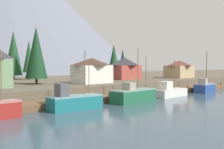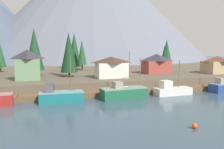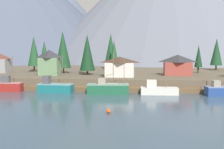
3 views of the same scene
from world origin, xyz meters
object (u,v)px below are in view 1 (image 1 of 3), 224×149
(fishing_boat_teal, at_px, (74,101))
(conifer_mid_right, at_px, (36,53))
(fishing_boat_blue, at_px, (205,87))
(house_tan, at_px, (179,69))
(house_red, at_px, (125,68))
(conifer_mid_left, at_px, (123,60))
(conifer_centre, at_px, (13,53))
(fishing_boat_white, at_px, (170,92))
(fishing_boat_green, at_px, (133,95))
(house_white, at_px, (92,70))
(conifer_near_left, at_px, (29,56))
(conifer_back_left, at_px, (114,57))

(fishing_boat_teal, bearing_deg, conifer_mid_right, 82.27)
(fishing_boat_blue, relative_size, house_tan, 1.20)
(house_red, distance_m, conifer_mid_left, 10.99)
(fishing_boat_teal, bearing_deg, conifer_centre, 82.25)
(fishing_boat_white, bearing_deg, conifer_mid_left, 61.62)
(fishing_boat_teal, xyz_separation_m, conifer_mid_right, (3.79, 18.58, 7.63))
(house_red, relative_size, conifer_mid_right, 0.68)
(fishing_boat_green, xyz_separation_m, house_tan, (34.67, 14.20, 3.90))
(conifer_centre, bearing_deg, house_white, -78.20)
(fishing_boat_teal, height_order, house_tan, fishing_boat_teal)
(house_white, distance_m, conifer_mid_right, 11.89)
(conifer_mid_right, bearing_deg, conifer_mid_left, 14.67)
(conifer_near_left, distance_m, conifer_centre, 5.74)
(fishing_boat_blue, distance_m, house_white, 26.53)
(fishing_boat_blue, height_order, house_white, fishing_boat_blue)
(house_red, height_order, conifer_mid_right, conifer_mid_right)
(house_white, bearing_deg, house_red, 20.89)
(house_tan, height_order, conifer_centre, conifer_centre)
(fishing_boat_blue, relative_size, conifer_back_left, 0.86)
(fishing_boat_green, bearing_deg, house_tan, 17.55)
(fishing_boat_teal, bearing_deg, fishing_boat_green, 2.50)
(conifer_centre, bearing_deg, fishing_boat_white, -69.19)
(fishing_boat_blue, bearing_deg, conifer_back_left, 69.63)
(fishing_boat_green, xyz_separation_m, conifer_mid_left, (24.58, 27.48, 6.44))
(house_tan, bearing_deg, house_white, -178.65)
(house_tan, relative_size, conifer_mid_left, 0.92)
(fishing_boat_green, height_order, conifer_mid_right, conifer_mid_right)
(fishing_boat_green, xyz_separation_m, conifer_back_left, (33.09, 40.58, 7.65))
(fishing_boat_green, xyz_separation_m, house_red, (17.39, 19.47, 4.25))
(fishing_boat_blue, bearing_deg, house_tan, 45.30)
(fishing_boat_teal, height_order, fishing_boat_white, fishing_boat_teal)
(fishing_boat_blue, distance_m, conifer_mid_right, 38.31)
(conifer_mid_right, height_order, conifer_centre, conifer_centre)
(conifer_centre, bearing_deg, conifer_near_left, -71.45)
(fishing_boat_teal, height_order, conifer_mid_right, conifer_mid_right)
(fishing_boat_white, bearing_deg, conifer_mid_right, 134.66)
(house_tan, distance_m, conifer_near_left, 42.34)
(fishing_boat_white, bearing_deg, fishing_boat_blue, -2.99)
(fishing_boat_green, height_order, conifer_near_left, conifer_near_left)
(fishing_boat_blue, height_order, conifer_mid_left, conifer_mid_left)
(fishing_boat_teal, xyz_separation_m, fishing_boat_green, (12.16, -0.28, -0.01))
(fishing_boat_teal, xyz_separation_m, house_tan, (46.83, 13.92, 3.89))
(fishing_boat_blue, height_order, conifer_centre, conifer_centre)
(house_tan, bearing_deg, conifer_mid_right, 173.82)
(fishing_boat_green, bearing_deg, conifer_mid_left, 43.47)
(fishing_boat_green, bearing_deg, conifer_back_left, 46.08)
(conifer_near_left, bearing_deg, fishing_boat_teal, -106.11)
(house_white, distance_m, conifer_centre, 27.57)
(fishing_boat_blue, xyz_separation_m, conifer_back_left, (8.92, 40.42, 7.69))
(conifer_back_left, distance_m, conifer_centre, 37.11)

